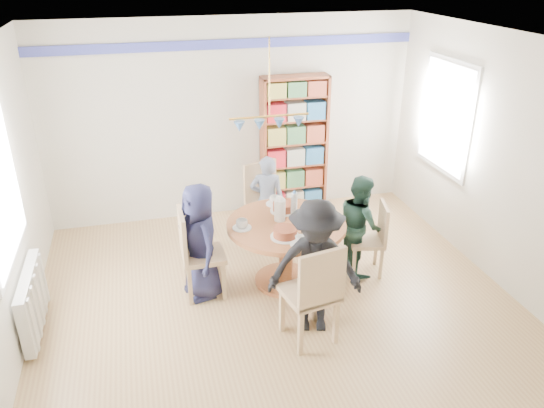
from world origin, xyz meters
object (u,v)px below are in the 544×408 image
object	(u,v)px
person_right	(360,224)
bookshelf	(294,147)
dining_table	(286,238)
person_near	(315,267)
chair_left	(195,250)
chair_right	(373,236)
chair_far	(265,200)
radiator	(33,301)
chair_near	(314,291)
person_left	(200,242)
person_far	(267,201)

from	to	relation	value
person_right	bookshelf	xyz separation A→B (m)	(-0.25, 1.78, 0.36)
dining_table	person_near	world-z (taller)	person_near
chair_left	chair_right	size ratio (longest dim) A/B	1.17
chair_far	bookshelf	world-z (taller)	bookshelf
radiator	chair_near	size ratio (longest dim) A/B	0.94
radiator	chair_left	bearing A→B (deg)	7.94
person_left	chair_right	bearing A→B (deg)	72.53
chair_left	person_far	size ratio (longest dim) A/B	0.86
person_left	person_right	bearing A→B (deg)	75.32
dining_table	bookshelf	xyz separation A→B (m)	(0.64, 1.83, 0.40)
person_far	bookshelf	world-z (taller)	bookshelf
chair_left	person_far	distance (m)	1.39
chair_left	person_right	xyz separation A→B (m)	(1.89, 0.04, 0.04)
chair_near	person_left	distance (m)	1.41
person_left	radiator	bearing A→B (deg)	-98.26
radiator	person_near	size ratio (longest dim) A/B	0.72
chair_near	person_right	distance (m)	1.45
bookshelf	person_right	bearing A→B (deg)	-81.87
chair_near	bookshelf	xyz separation A→B (m)	(0.67, 2.89, 0.37)
chair_far	chair_near	size ratio (longest dim) A/B	0.99
dining_table	person_right	distance (m)	0.89
chair_left	person_right	bearing A→B (deg)	1.12
person_far	person_near	world-z (taller)	person_near
chair_far	bookshelf	distance (m)	1.10
chair_left	chair_right	world-z (taller)	chair_left
chair_right	bookshelf	distance (m)	1.97
dining_table	person_left	distance (m)	0.94
chair_left	person_near	bearing A→B (deg)	-39.71
chair_left	chair_near	distance (m)	1.45
chair_far	person_near	xyz separation A→B (m)	(0.03, -1.85, 0.12)
chair_left	bookshelf	size ratio (longest dim) A/B	0.52
chair_near	person_left	bearing A→B (deg)	129.90
chair_near	person_right	world-z (taller)	person_right
chair_right	person_left	world-z (taller)	person_left
radiator	chair_left	xyz separation A→B (m)	(1.61, 0.22, 0.20)
person_right	person_near	world-z (taller)	person_near
chair_far	person_right	bearing A→B (deg)	-47.25
dining_table	chair_right	bearing A→B (deg)	-2.62
radiator	person_near	xyz separation A→B (m)	(2.65, -0.64, 0.34)
person_left	bookshelf	world-z (taller)	bookshelf
person_right	person_left	bearing A→B (deg)	92.35
chair_near	person_near	world-z (taller)	person_near
chair_right	bookshelf	bearing A→B (deg)	101.70
person_right	bookshelf	bearing A→B (deg)	9.29
chair_near	person_right	size ratio (longest dim) A/B	0.90
chair_left	chair_right	xyz separation A→B (m)	(2.02, -0.06, -0.08)
person_right	radiator	bearing A→B (deg)	95.43
dining_table	chair_left	distance (m)	1.00
bookshelf	person_far	bearing A→B (deg)	-124.81
radiator	person_far	bearing A→B (deg)	23.85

